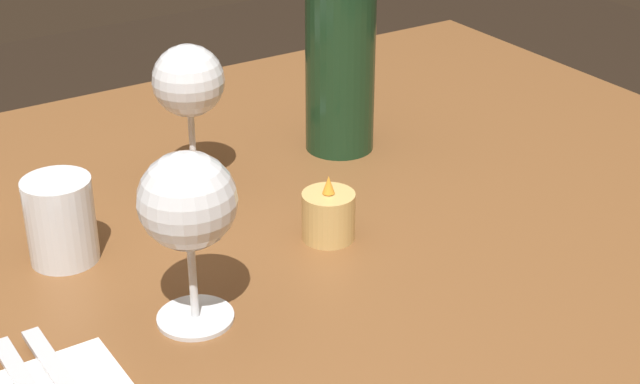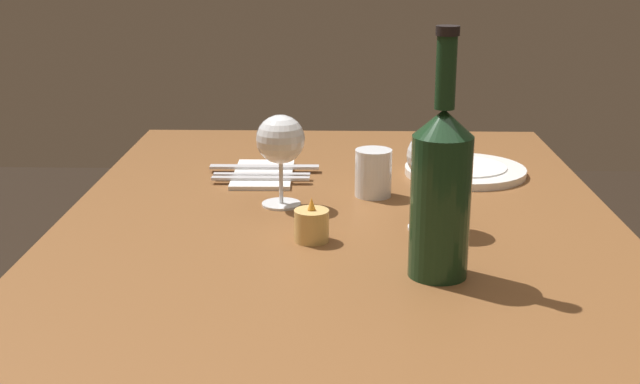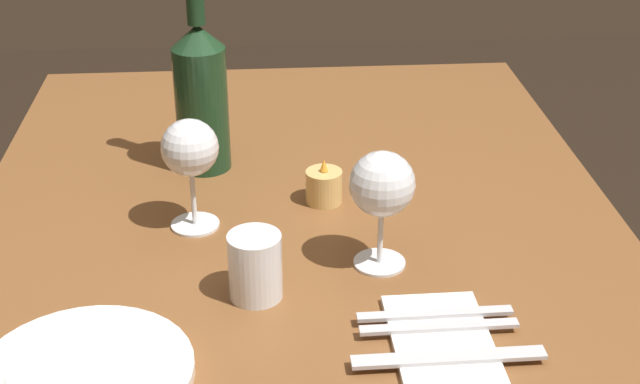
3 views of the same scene
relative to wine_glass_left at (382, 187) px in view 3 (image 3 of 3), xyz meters
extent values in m
cube|color=brown|center=(-0.08, -0.10, -0.13)|extent=(1.30, 0.90, 0.04)
cylinder|color=brown|center=(-0.66, -0.48, -0.50)|extent=(0.06, 0.06, 0.70)
cylinder|color=brown|center=(-0.66, 0.28, -0.50)|extent=(0.06, 0.06, 0.70)
cylinder|color=white|center=(0.00, 0.00, -0.11)|extent=(0.07, 0.07, 0.00)
cylinder|color=white|center=(0.00, 0.00, -0.07)|extent=(0.01, 0.01, 0.08)
sphere|color=white|center=(0.00, 0.00, 0.00)|extent=(0.08, 0.08, 0.08)
cylinder|color=beige|center=(0.00, 0.00, 0.00)|extent=(0.06, 0.06, 0.02)
cylinder|color=white|center=(-0.12, -0.24, -0.11)|extent=(0.07, 0.07, 0.00)
cylinder|color=white|center=(-0.12, -0.24, -0.06)|extent=(0.01, 0.01, 0.08)
sphere|color=white|center=(-0.12, -0.24, 0.01)|extent=(0.08, 0.08, 0.08)
cylinder|color=beige|center=(-0.12, -0.24, 0.01)|extent=(0.06, 0.06, 0.03)
cylinder|color=#19381E|center=(-0.30, -0.23, -0.01)|extent=(0.08, 0.08, 0.19)
cone|color=#19381E|center=(-0.30, -0.23, 0.10)|extent=(0.08, 0.08, 0.03)
cylinder|color=white|center=(0.06, -0.16, -0.07)|extent=(0.06, 0.06, 0.08)
cylinder|color=silver|center=(0.06, -0.16, -0.09)|extent=(0.06, 0.06, 0.03)
cylinder|color=#DBB266|center=(-0.17, -0.06, -0.09)|extent=(0.05, 0.05, 0.05)
cylinder|color=white|center=(-0.17, -0.06, -0.09)|extent=(0.04, 0.04, 0.03)
cone|color=#F99E2D|center=(-0.17, -0.06, -0.05)|extent=(0.01, 0.01, 0.02)
cylinder|color=white|center=(0.20, -0.34, -0.10)|extent=(0.23, 0.23, 0.01)
cylinder|color=white|center=(0.20, -0.34, -0.09)|extent=(0.16, 0.16, 0.00)
cube|color=white|center=(0.18, 0.05, -0.11)|extent=(0.19, 0.11, 0.01)
cube|color=silver|center=(0.15, 0.05, -0.10)|extent=(0.02, 0.18, 0.00)
cube|color=silver|center=(0.13, 0.05, -0.10)|extent=(0.02, 0.18, 0.00)
cube|color=silver|center=(0.21, 0.05, -0.10)|extent=(0.02, 0.21, 0.00)
camera|label=1|loc=(0.28, 0.64, 0.36)|focal=54.65mm
camera|label=2|loc=(-1.34, -0.10, 0.32)|focal=46.88mm
camera|label=3|loc=(0.97, -0.15, 0.51)|focal=51.25mm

